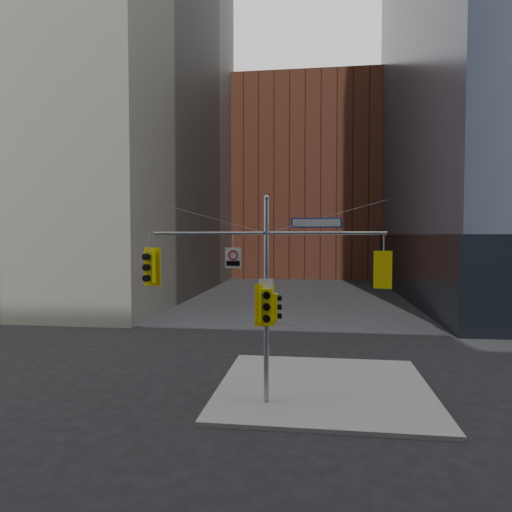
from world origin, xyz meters
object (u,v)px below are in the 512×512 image
(traffic_light_pole_front, at_px, (265,306))
(street_sign_blade, at_px, (316,223))
(regulatory_sign_arm, at_px, (233,257))
(traffic_light_east_arm, at_px, (383,269))
(traffic_light_west_arm, at_px, (150,267))
(traffic_light_pole_side, at_px, (276,307))
(signal_assembly, at_px, (266,279))

(traffic_light_pole_front, bearing_deg, street_sign_blade, -5.47)
(traffic_light_pole_front, distance_m, regulatory_sign_arm, 2.01)
(traffic_light_east_arm, bearing_deg, street_sign_blade, 14.89)
(traffic_light_west_arm, xyz_separation_m, traffic_light_pole_side, (4.49, -0.01, -1.33))
(traffic_light_west_arm, xyz_separation_m, traffic_light_east_arm, (8.07, -0.01, -0.00))
(traffic_light_west_arm, xyz_separation_m, street_sign_blade, (5.86, -0.01, 1.55))
(signal_assembly, xyz_separation_m, traffic_light_west_arm, (-4.17, 0.01, 0.38))
(traffic_light_east_arm, relative_size, traffic_light_pole_front, 0.86)
(traffic_light_west_arm, distance_m, traffic_light_east_arm, 8.07)
(regulatory_sign_arm, bearing_deg, street_sign_blade, 5.27)
(signal_assembly, distance_m, traffic_light_west_arm, 4.19)
(traffic_light_west_arm, height_order, regulatory_sign_arm, regulatory_sign_arm)
(traffic_light_pole_front, xyz_separation_m, regulatory_sign_arm, (-1.16, 0.25, 1.63))
(traffic_light_pole_side, xyz_separation_m, traffic_light_pole_front, (-0.32, -0.27, 0.07))
(traffic_light_pole_side, distance_m, regulatory_sign_arm, 2.25)
(traffic_light_pole_side, bearing_deg, traffic_light_east_arm, -92.21)
(traffic_light_pole_front, bearing_deg, traffic_light_west_arm, 161.62)
(signal_assembly, bearing_deg, regulatory_sign_arm, -179.00)
(traffic_light_west_arm, height_order, traffic_light_pole_front, traffic_light_west_arm)
(traffic_light_pole_side, bearing_deg, signal_assembly, 89.43)
(signal_assembly, xyz_separation_m, regulatory_sign_arm, (-1.16, -0.02, 0.76))
(street_sign_blade, bearing_deg, traffic_light_west_arm, -174.89)
(traffic_light_pole_front, height_order, street_sign_blade, street_sign_blade)
(traffic_light_west_arm, height_order, traffic_light_pole_side, traffic_light_west_arm)
(regulatory_sign_arm, bearing_deg, traffic_light_west_arm, -175.84)
(traffic_light_east_arm, xyz_separation_m, traffic_light_pole_front, (-3.90, -0.27, -1.26))
(traffic_light_west_arm, distance_m, traffic_light_pole_front, 4.37)
(traffic_light_west_arm, distance_m, traffic_light_pole_side, 4.69)
(traffic_light_east_arm, height_order, regulatory_sign_arm, regulatory_sign_arm)
(traffic_light_west_arm, distance_m, street_sign_blade, 6.06)
(signal_assembly, relative_size, traffic_light_east_arm, 6.43)
(traffic_light_east_arm, relative_size, regulatory_sign_arm, 1.76)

